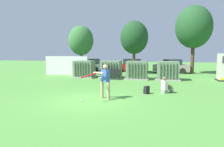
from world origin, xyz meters
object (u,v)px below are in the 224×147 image
Objects in this scene: transformer_mid_east at (137,70)px; backpack at (146,90)px; sports_ball at (82,100)px; parked_car_right_of_center at (172,66)px; park_bench at (110,74)px; parked_car_left_of_center at (132,66)px; transformer_mid_west at (111,70)px; transformer_east at (168,71)px; seated_spectator at (166,87)px; parked_car_leftmost at (89,65)px; batter at (104,80)px; transformer_west at (84,69)px.

transformer_mid_east reaches higher than backpack.
sports_ball is 0.02× the size of parked_car_right_of_center.
backpack is at bearing -98.41° from parked_car_right_of_center.
parked_car_left_of_center is at bearing 85.82° from park_bench.
park_bench is (0.19, -1.07, -0.25)m from transformer_mid_west.
transformer_east is 2.18× the size of seated_spectator.
transformer_mid_east reaches higher than sports_ball.
parked_car_leftmost reaches higher than sports_ball.
transformer_east is 10.07m from sports_ball.
seated_spectator is (4.82, -6.14, -0.41)m from transformer_mid_west.
transformer_mid_west is 0.49× the size of parked_car_leftmost.
batter is at bearing -86.55° from parked_car_left_of_center.
transformer_mid_west is 1.00× the size of transformer_east.
parked_car_leftmost is (-5.54, 16.03, 0.71)m from sports_ball.
transformer_east is 6.68m from backpack.
transformer_mid_east is at bearing -176.84° from transformer_east.
parked_car_right_of_center is (5.56, 8.00, 0.22)m from park_bench.
parked_car_right_of_center is at bearing 40.40° from transformer_west.
park_bench is at bearing 122.70° from backpack.
batter is (1.58, -7.37, 0.44)m from park_bench.
parked_car_leftmost reaches higher than park_bench.
backpack is (1.32, -6.37, -0.57)m from transformer_mid_east.
transformer_mid_west is 5.07m from transformer_east.
batter reaches higher than seated_spectator.
sports_ball is at bearing -84.70° from transformer_mid_west.
transformer_mid_west is at bearing -96.19° from parked_car_left_of_center.
batter is at bearing -78.17° from transformer_mid_west.
sports_ball is at bearing -106.85° from parked_car_right_of_center.
batter is 0.40× the size of parked_car_leftmost.
backpack is at bearing 41.96° from sports_ball.
batter is at bearing -104.50° from parked_car_right_of_center.
transformer_west is 9.70m from sports_ball.
transformer_west is 9.35m from batter.
park_bench is 0.43× the size of parked_car_left_of_center.
transformer_west reaches higher than sports_ball.
park_bench reaches higher than backpack.
park_bench is 1.89× the size of seated_spectator.
parked_car_right_of_center is at bearing 50.35° from transformer_mid_west.
parked_car_leftmost is 10.43m from parked_car_right_of_center.
parked_car_left_of_center is (-1.61, 7.70, -0.04)m from transformer_mid_east.
transformer_mid_east and transformer_east have the same top height.
backpack is 13.70m from parked_car_right_of_center.
transformer_east is 0.50× the size of parked_car_left_of_center.
transformer_mid_west is 23.33× the size of sports_ball.
park_bench is at bearing -168.63° from transformer_east.
transformer_mid_east is (2.42, -0.24, 0.00)m from transformer_mid_west.
transformer_mid_east is 2.18× the size of seated_spectator.
parked_car_left_of_center is at bearing 65.90° from transformer_west.
backpack is (3.56, -5.54, -0.32)m from park_bench.
park_bench is at bearing 102.12° from batter.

